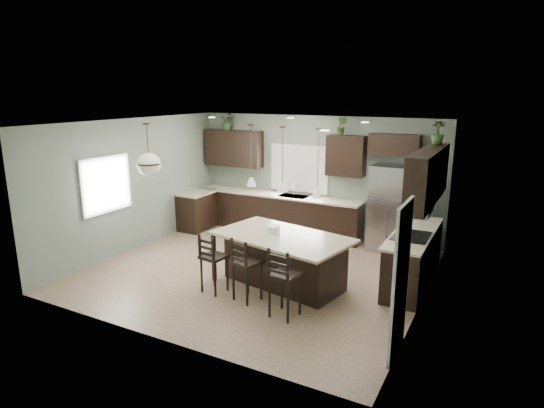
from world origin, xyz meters
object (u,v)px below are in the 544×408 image
at_px(refrigerator, 393,208).
at_px(plant_back_left, 228,121).
at_px(serving_dish, 273,230).
at_px(bar_stool_left, 214,263).
at_px(bar_stool_right, 285,282).
at_px(bar_stool_center, 247,269).
at_px(kitchen_island, 282,261).

relative_size(refrigerator, plant_back_left, 4.35).
bearing_deg(serving_dish, bar_stool_left, -131.17).
height_order(refrigerator, bar_stool_left, refrigerator).
xyz_separation_m(refrigerator, plant_back_left, (-4.21, 0.14, 1.69)).
relative_size(serving_dish, bar_stool_right, 0.21).
bearing_deg(bar_stool_left, bar_stool_center, 6.98).
height_order(refrigerator, plant_back_left, plant_back_left).
xyz_separation_m(refrigerator, bar_stool_right, (-0.69, -3.75, -0.37)).
height_order(serving_dish, bar_stool_left, serving_dish).
relative_size(kitchen_island, bar_stool_center, 2.16).
xyz_separation_m(refrigerator, bar_stool_center, (-1.48, -3.53, -0.39)).
height_order(serving_dish, bar_stool_center, bar_stool_center).
bearing_deg(bar_stool_left, kitchen_island, 47.96).
bearing_deg(bar_stool_center, bar_stool_left, -165.15).
bearing_deg(bar_stool_left, plant_back_left, 127.05).
bearing_deg(bar_stool_right, serving_dish, 133.29).
relative_size(kitchen_island, plant_back_left, 5.48).
distance_m(refrigerator, serving_dish, 3.07).
bearing_deg(plant_back_left, kitchen_island, -44.33).
distance_m(kitchen_island, serving_dish, 0.57).
bearing_deg(refrigerator, kitchen_island, -114.09).
relative_size(kitchen_island, bar_stool_left, 2.23).
relative_size(refrigerator, bar_stool_left, 1.77).
bearing_deg(kitchen_island, bar_stool_right, -49.70).
distance_m(kitchen_island, bar_stool_center, 0.81).
bearing_deg(kitchen_island, serving_dish, -180.00).
bearing_deg(plant_back_left, bar_stool_left, -60.54).
bearing_deg(bar_stool_left, bar_stool_right, -1.07).
distance_m(refrigerator, bar_stool_right, 3.83).
distance_m(bar_stool_left, bar_stool_right, 1.46).
xyz_separation_m(kitchen_island, bar_stool_left, (-0.90, -0.77, 0.06)).
relative_size(refrigerator, serving_dish, 7.71).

